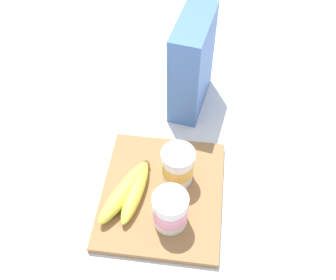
{
  "coord_description": "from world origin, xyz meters",
  "views": [
    {
      "loc": [
        0.43,
        0.07,
        0.75
      ],
      "look_at": [
        -0.1,
        0.0,
        0.07
      ],
      "focal_mm": 42.07,
      "sensor_mm": 36.0,
      "label": 1
    }
  ],
  "objects_px": {
    "yogurt_cup_back": "(170,210)",
    "banana_bunch": "(129,192)",
    "cutting_board": "(162,194)",
    "yogurt_cup_front": "(178,166)",
    "cereal_box": "(192,64)"
  },
  "relations": [
    {
      "from": "cutting_board",
      "to": "yogurt_cup_front",
      "type": "xyz_separation_m",
      "value": [
        -0.04,
        0.03,
        0.05
      ]
    },
    {
      "from": "cutting_board",
      "to": "banana_bunch",
      "type": "xyz_separation_m",
      "value": [
        0.02,
        -0.07,
        0.03
      ]
    },
    {
      "from": "yogurt_cup_back",
      "to": "banana_bunch",
      "type": "distance_m",
      "value": 0.11
    },
    {
      "from": "cutting_board",
      "to": "cereal_box",
      "type": "bearing_deg",
      "value": 173.56
    },
    {
      "from": "yogurt_cup_back",
      "to": "banana_bunch",
      "type": "bearing_deg",
      "value": -116.19
    },
    {
      "from": "yogurt_cup_front",
      "to": "yogurt_cup_back",
      "type": "height_order",
      "value": "yogurt_cup_front"
    },
    {
      "from": "cereal_box",
      "to": "yogurt_cup_front",
      "type": "height_order",
      "value": "cereal_box"
    },
    {
      "from": "yogurt_cup_front",
      "to": "banana_bunch",
      "type": "xyz_separation_m",
      "value": [
        0.06,
        -0.1,
        -0.03
      ]
    },
    {
      "from": "cereal_box",
      "to": "yogurt_cup_back",
      "type": "relative_size",
      "value": 2.78
    },
    {
      "from": "cereal_box",
      "to": "banana_bunch",
      "type": "relative_size",
      "value": 1.42
    },
    {
      "from": "cereal_box",
      "to": "yogurt_cup_front",
      "type": "xyz_separation_m",
      "value": [
        0.26,
        -0.0,
        -0.06
      ]
    },
    {
      "from": "yogurt_cup_front",
      "to": "cereal_box",
      "type": "bearing_deg",
      "value": 179.0
    },
    {
      "from": "banana_bunch",
      "to": "yogurt_cup_front",
      "type": "bearing_deg",
      "value": 121.43
    },
    {
      "from": "cereal_box",
      "to": "banana_bunch",
      "type": "bearing_deg",
      "value": 171.59
    },
    {
      "from": "yogurt_cup_back",
      "to": "cutting_board",
      "type": "bearing_deg",
      "value": -158.17
    }
  ]
}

